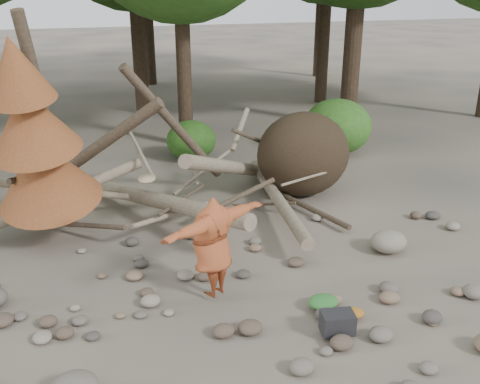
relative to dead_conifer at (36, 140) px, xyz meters
name	(u,v)px	position (x,y,z in m)	size (l,w,h in m)	color
ground	(269,310)	(3.12, -3.37, -2.11)	(120.00, 120.00, 0.00)	#514C44
deadfall_pile	(281,159)	(5.13, 0.87, -1.16)	(8.55, 5.24, 3.30)	#332619
dead_conifer	(36,140)	(0.00, 0.00, 0.00)	(2.06, 2.16, 4.35)	#4C3F30
bush_mid	(191,140)	(3.92, 4.43, -1.55)	(1.40, 1.40, 1.12)	#2C5C1A
bush_right	(337,126)	(8.12, 3.63, -1.31)	(2.00, 2.00, 1.60)	#366D22
frisbee_thrower	(213,247)	(2.42, -2.74, -1.20)	(2.09, 1.39, 2.00)	#A14824
backpack	(337,326)	(3.80, -4.27, -1.96)	(0.46, 0.31, 0.31)	black
cloth_green	(323,305)	(3.91, -3.63, -2.02)	(0.47, 0.40, 0.18)	#2B6A2A
cloth_orange	(353,316)	(4.22, -4.01, -2.05)	(0.32, 0.27, 0.12)	#A15E1B
boulder_mid_right	(389,242)	(5.97, -2.30, -1.91)	(0.68, 0.61, 0.41)	gray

